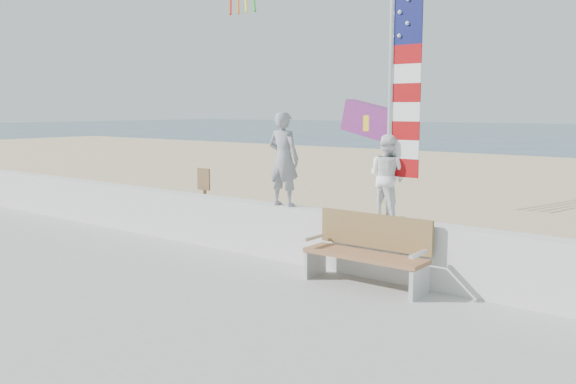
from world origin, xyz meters
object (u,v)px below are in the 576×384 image
at_px(bench, 368,250).
at_px(child, 387,177).
at_px(flag, 399,86).
at_px(adult, 284,159).

bearing_deg(bench, child, 86.07).
relative_size(child, bench, 0.68).
distance_m(bench, flag, 2.36).
bearing_deg(adult, bench, 163.28).
height_order(adult, bench, adult).
bearing_deg(child, flag, -172.04).
bearing_deg(child, bench, 94.12).
distance_m(adult, flag, 2.37).
relative_size(bench, flag, 0.51).
distance_m(adult, bench, 2.27).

